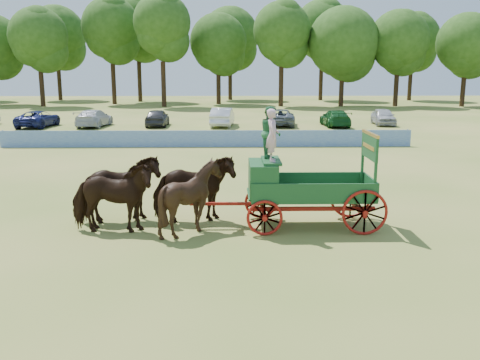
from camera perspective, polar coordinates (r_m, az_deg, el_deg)
The scene contains 9 objects.
ground at distance 16.42m, azimuth -2.59°, elevation -5.63°, with size 160.00×160.00×0.00m, color #A4904A.
horse_lead_left at distance 16.58m, azimuth -13.51°, elevation -1.84°, with size 1.19×2.61×2.20m, color black.
horse_lead_right at distance 17.62m, azimuth -12.77°, elevation -0.99°, with size 1.19×2.61×2.20m, color black.
horse_wheel_left at distance 16.23m, azimuth -5.21°, elevation -1.84°, with size 1.78×2.00×2.21m, color black.
horse_wheel_right at distance 17.30m, azimuth -4.96°, elevation -0.98°, with size 1.19×2.61×2.20m, color black.
farm_dray at distance 16.73m, azimuth 5.01°, elevation 0.60°, with size 6.00×2.00×3.77m.
sponsor_banner at distance 33.97m, azimuth -3.56°, elevation 4.42°, with size 26.00×0.08×1.05m, color #2049AE.
parked_cars at distance 46.38m, azimuth -8.71°, elevation 6.58°, with size 41.88×6.04×1.58m.
treeline at distance 75.65m, azimuth -3.61°, elevation 15.30°, with size 89.69×23.28×15.28m.
Camera 1 is at (0.42, -15.65, 4.95)m, focal length 40.00 mm.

